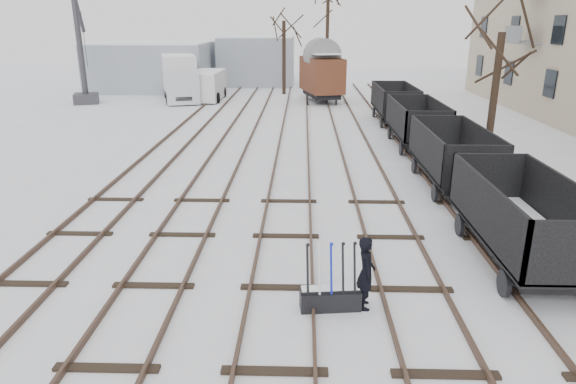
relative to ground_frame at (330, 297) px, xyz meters
The scene contains 17 objects.
ground 1.39m from the ground_frame, 142.61° to the left, with size 120.00×120.00×0.00m, color white.
tracks 14.55m from the ground_frame, 94.28° to the left, with size 13.90×52.00×0.16m.
shed_left 39.47m from the ground_frame, 110.93° to the left, with size 10.00×8.00×4.10m.
shed_right 41.19m from the ground_frame, 97.10° to the left, with size 7.00×6.00×4.50m.
ground_frame is the anchor object (origin of this frame).
worker 0.93m from the ground_frame, ahead, with size 0.60×0.39×1.64m, color black.
freight_wagon_a 5.49m from the ground_frame, 25.83° to the left, with size 2.16×5.41×2.21m.
freight_wagon_b 10.08m from the ground_frame, 60.76° to the left, with size 2.16×5.41×2.21m.
freight_wagon_c 15.96m from the ground_frame, 72.06° to the left, with size 2.16×5.41×2.21m.
freight_wagon_d 22.14m from the ground_frame, 77.17° to the left, with size 2.16×5.41×2.21m.
box_van_wagon 29.72m from the ground_frame, 88.55° to the left, with size 3.63×5.25×3.65m.
lorry 32.39m from the ground_frame, 108.52° to the left, with size 3.81×7.79×3.39m.
panel_van 31.45m from the ground_frame, 104.90° to the left, with size 2.33×5.12×2.23m.
crane 33.25m from the ground_frame, 120.53° to the left, with size 2.10×5.04×8.45m.
tree_near 13.65m from the ground_frame, 58.05° to the left, with size 0.30×0.30×5.49m, color black.
tree_far_left 34.16m from the ground_frame, 93.78° to the left, with size 0.30×0.30×5.90m, color black.
tree_far_right 37.57m from the ground_frame, 87.79° to the left, with size 0.30×0.30×8.89m, color black.
Camera 1 is at (0.46, -10.57, 5.92)m, focal length 32.00 mm.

